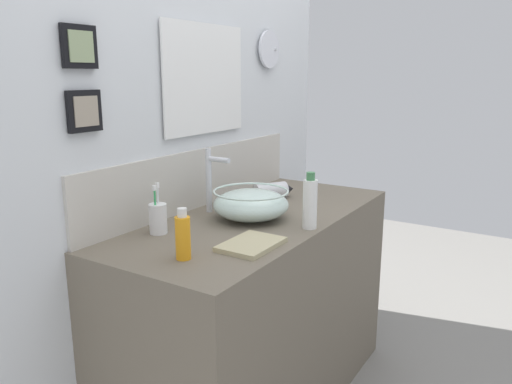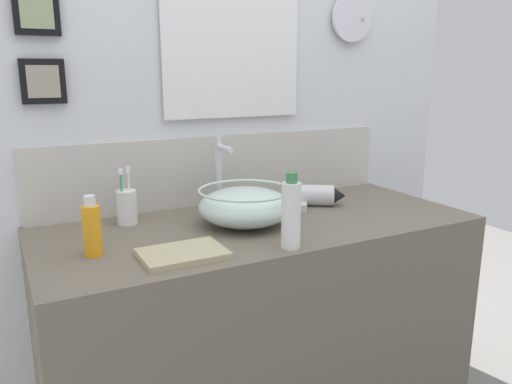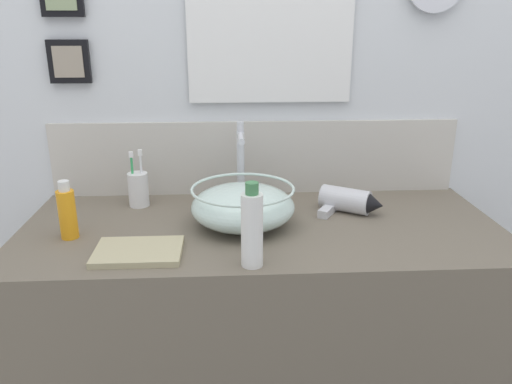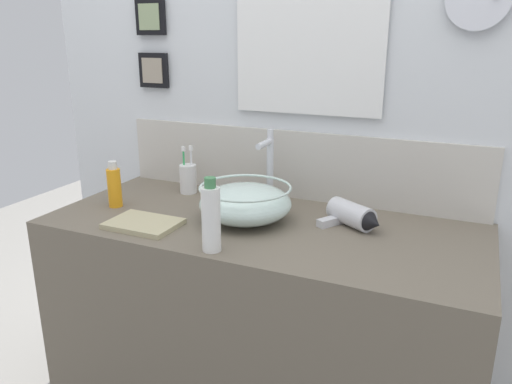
# 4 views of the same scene
# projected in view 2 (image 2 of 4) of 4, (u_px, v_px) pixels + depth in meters

# --- Properties ---
(vanity_counter) EXTENTS (1.36, 0.59, 0.83)m
(vanity_counter) POSITION_uv_depth(u_px,v_px,m) (260.00, 342.00, 1.66)
(vanity_counter) COLOR #6B6051
(vanity_counter) RESTS_ON ground
(back_panel) EXTENTS (2.02, 0.10, 2.49)m
(back_panel) POSITION_uv_depth(u_px,v_px,m) (217.00, 86.00, 1.75)
(back_panel) COLOR silver
(back_panel) RESTS_ON ground
(glass_bowl_sink) EXTENTS (0.29, 0.29, 0.11)m
(glass_bowl_sink) POSITION_uv_depth(u_px,v_px,m) (246.00, 206.00, 1.53)
(glass_bowl_sink) COLOR silver
(glass_bowl_sink) RESTS_ON vanity_counter
(faucet) EXTENTS (0.02, 0.11, 0.26)m
(faucet) POSITION_uv_depth(u_px,v_px,m) (220.00, 168.00, 1.67)
(faucet) COLOR silver
(faucet) RESTS_ON vanity_counter
(hair_drier) EXTENTS (0.21, 0.16, 0.07)m
(hair_drier) POSITION_uv_depth(u_px,v_px,m) (316.00, 196.00, 1.76)
(hair_drier) COLOR silver
(hair_drier) RESTS_ON vanity_counter
(toothbrush_cup) EXTENTS (0.06, 0.06, 0.18)m
(toothbrush_cup) POSITION_uv_depth(u_px,v_px,m) (127.00, 207.00, 1.54)
(toothbrush_cup) COLOR white
(toothbrush_cup) RESTS_ON vanity_counter
(spray_bottle) EXTENTS (0.05, 0.05, 0.16)m
(spray_bottle) POSITION_uv_depth(u_px,v_px,m) (92.00, 229.00, 1.27)
(spray_bottle) COLOR orange
(spray_bottle) RESTS_ON vanity_counter
(soap_dispenser) EXTENTS (0.05, 0.05, 0.21)m
(soap_dispenser) POSITION_uv_depth(u_px,v_px,m) (291.00, 214.00, 1.32)
(soap_dispenser) COLOR white
(soap_dispenser) RESTS_ON vanity_counter
(hand_towel) EXTENTS (0.21, 0.15, 0.02)m
(hand_towel) POSITION_uv_depth(u_px,v_px,m) (183.00, 254.00, 1.27)
(hand_towel) COLOR tan
(hand_towel) RESTS_ON vanity_counter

